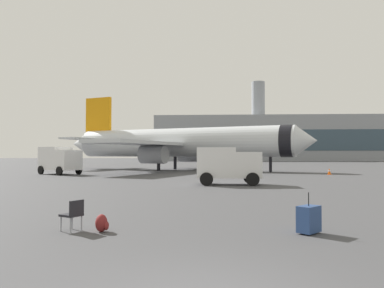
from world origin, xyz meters
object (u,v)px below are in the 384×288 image
at_px(service_truck, 59,159).
at_px(rolling_suitcase, 309,219).
at_px(airplane_at_gate, 179,143).
at_px(traveller_backpack, 102,223).
at_px(cargo_van, 228,164).
at_px(safety_cone_mid, 329,171).
at_px(gate_chair, 73,213).
at_px(safety_cone_near, 257,167).

distance_m(service_truck, rolling_suitcase, 34.17).
bearing_deg(airplane_at_gate, traveller_backpack, -87.80).
bearing_deg(rolling_suitcase, airplane_at_gate, 100.17).
bearing_deg(rolling_suitcase, traveller_backpack, -179.08).
xyz_separation_m(cargo_van, rolling_suitcase, (1.53, -16.09, -1.06)).
bearing_deg(rolling_suitcase, cargo_van, 95.44).
xyz_separation_m(airplane_at_gate, cargo_van, (5.59, -23.63, -2.21)).
bearing_deg(traveller_backpack, safety_cone_mid, 63.09).
xyz_separation_m(airplane_at_gate, safety_cone_mid, (16.64, -10.03, -3.33)).
bearing_deg(gate_chair, traveller_backpack, -2.18).
height_order(safety_cone_near, gate_chair, gate_chair).
xyz_separation_m(airplane_at_gate, gate_chair, (0.72, -39.77, -3.16)).
height_order(airplane_at_gate, safety_cone_mid, airplane_at_gate).
bearing_deg(airplane_at_gate, rolling_suitcase, -79.83).
bearing_deg(safety_cone_mid, safety_cone_near, 113.73).
bearing_deg(cargo_van, safety_cone_mid, 50.89).
bearing_deg(cargo_van, rolling_suitcase, -84.56).
relative_size(airplane_at_gate, service_truck, 6.64).
bearing_deg(service_truck, safety_cone_near, 32.92).
bearing_deg(traveller_backpack, rolling_suitcase, 0.92).
bearing_deg(cargo_van, gate_chair, -106.80).
relative_size(cargo_van, rolling_suitcase, 4.01).
distance_m(service_truck, gate_chair, 31.17).
bearing_deg(safety_cone_near, safety_cone_mid, -66.27).
bearing_deg(rolling_suitcase, safety_cone_mid, 72.21).
xyz_separation_m(safety_cone_mid, rolling_suitcase, (-9.52, -29.68, 0.06)).
bearing_deg(service_truck, cargo_van, -35.85).
xyz_separation_m(traveller_backpack, gate_chair, (-0.81, 0.03, 0.27)).
distance_m(airplane_at_gate, cargo_van, 24.38).
xyz_separation_m(safety_cone_mid, traveller_backpack, (-15.11, -29.77, -0.09)).
distance_m(rolling_suitcase, traveller_backpack, 5.59).
distance_m(safety_cone_near, traveller_backpack, 44.11).
bearing_deg(gate_chair, safety_cone_mid, 61.83).
relative_size(traveller_backpack, gate_chair, 0.56).
height_order(safety_cone_mid, traveller_backpack, safety_cone_mid).
distance_m(airplane_at_gate, safety_cone_mid, 19.72).
bearing_deg(cargo_van, traveller_backpack, -104.09).
height_order(rolling_suitcase, gate_chair, rolling_suitcase).
xyz_separation_m(safety_cone_near, traveller_backpack, (-9.24, -43.14, -0.13)).
relative_size(airplane_at_gate, safety_cone_near, 46.66).
bearing_deg(gate_chair, safety_cone_near, 76.87).
bearing_deg(service_truck, rolling_suitcase, -56.68).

